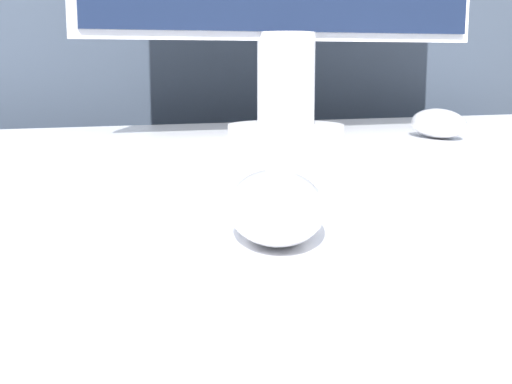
% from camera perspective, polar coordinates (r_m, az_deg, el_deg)
% --- Properties ---
extents(partition_panel, '(5.00, 0.03, 1.40)m').
position_cam_1_polar(partition_panel, '(1.39, -11.85, 4.34)').
color(partition_panel, '#333D4C').
rests_on(partition_panel, ground_plane).
extents(computer_mouse_near, '(0.10, 0.14, 0.04)m').
position_cam_1_polar(computer_mouse_near, '(0.44, 1.60, -1.10)').
color(computer_mouse_near, white).
rests_on(computer_mouse_near, desk).
extents(keyboard, '(0.44, 0.20, 0.02)m').
position_cam_1_polar(keyboard, '(0.63, -14.25, 1.19)').
color(keyboard, silver).
rests_on(keyboard, desk).
extents(computer_mouse_far, '(0.07, 0.12, 0.04)m').
position_cam_1_polar(computer_mouse_far, '(1.06, 14.37, 5.34)').
color(computer_mouse_far, silver).
rests_on(computer_mouse_far, desk).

